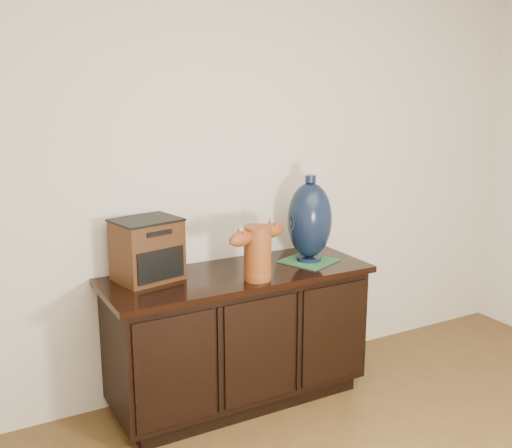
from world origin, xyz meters
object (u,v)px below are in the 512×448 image
lamp_base (310,220)px  spray_can (173,256)px  sideboard (238,336)px  terracotta_vessel (258,250)px  tv_radio (147,250)px

lamp_base → spray_can: (-0.74, 0.23, -0.16)m
sideboard → terracotta_vessel: size_ratio=3.65×
sideboard → spray_can: (-0.29, 0.22, 0.45)m
sideboard → lamp_base: bearing=-1.6°
tv_radio → lamp_base: 0.92m
terracotta_vessel → tv_radio: (-0.50, 0.28, -0.00)m
sideboard → lamp_base: lamp_base is taller
tv_radio → spray_can: tv_radio is taller
sideboard → terracotta_vessel: terracotta_vessel is taller
lamp_base → terracotta_vessel: bearing=-160.6°
terracotta_vessel → tv_radio: size_ratio=1.08×
tv_radio → spray_can: size_ratio=2.33×
terracotta_vessel → spray_can: size_ratio=2.53×
sideboard → tv_radio: tv_radio is taller
lamp_base → spray_can: bearing=162.6°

